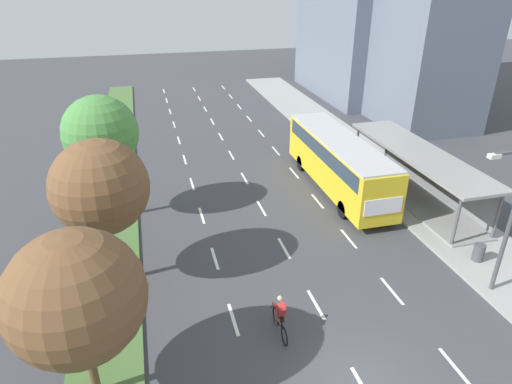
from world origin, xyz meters
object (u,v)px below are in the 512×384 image
median_tree_third (101,133)px  trash_bin (479,252)px  median_tree_nearest (76,297)px  bus_shelter (420,169)px  streetlight (509,213)px  bus (338,159)px  cyclist (280,317)px  median_tree_second (100,188)px

median_tree_third → trash_bin: 19.42m
median_tree_nearest → median_tree_third: size_ratio=0.88×
bus_shelter → streetlight: streetlight is taller
median_tree_nearest → trash_bin: 17.57m
median_tree_nearest → trash_bin: median_tree_nearest is taller
streetlight → bus: bearing=101.1°
streetlight → median_tree_nearest: bearing=-175.6°
cyclist → streetlight: size_ratio=0.28×
bus → median_tree_nearest: (-13.73, -12.26, 1.96)m
trash_bin → median_tree_second: bearing=170.3°
median_tree_nearest → streetlight: size_ratio=0.91×
median_tree_second → trash_bin: size_ratio=7.65×
median_tree_nearest → median_tree_second: (0.43, 6.00, 0.62)m
bus_shelter → median_tree_nearest: median_tree_nearest is taller
median_tree_second → bus_shelter: bearing=12.7°
bus_shelter → median_tree_third: bearing=173.5°
median_tree_third → trash_bin: bearing=-27.8°
median_tree_third → trash_bin: size_ratio=7.98×
cyclist → trash_bin: (10.39, 2.05, -0.22)m
bus_shelter → median_tree_second: 18.24m
bus_shelter → median_tree_nearest: 20.71m
bus → median_tree_third: 13.85m
bus_shelter → median_tree_second: size_ratio=1.80×
median_tree_nearest → trash_bin: size_ratio=6.99×
bus → median_tree_second: (-13.30, -6.26, 2.58)m
median_tree_second → trash_bin: 17.23m
median_tree_second → streetlight: bearing=-17.1°
trash_bin → bus_shelter: bearing=81.0°
bus_shelter → streetlight: (-2.11, -8.75, 2.02)m
median_tree_third → bus: bearing=1.1°
median_tree_nearest → streetlight: streetlight is taller
cyclist → median_tree_second: bearing=141.4°
bus → median_tree_nearest: bearing=-138.2°
streetlight → trash_bin: (1.03, 1.95, -3.31)m
cyclist → median_tree_second: median_tree_second is taller
median_tree_nearest → trash_bin: (16.93, 3.19, -3.45)m
median_tree_nearest → streetlight: bearing=4.4°
cyclist → median_tree_nearest: bearing=-170.1°
median_tree_second → streetlight: 16.21m
cyclist → median_tree_nearest: (-6.54, -1.14, 3.24)m
bus → streetlight: streetlight is taller
median_tree_nearest → median_tree_third: bearing=89.1°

